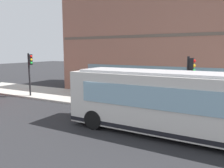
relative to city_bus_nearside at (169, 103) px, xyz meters
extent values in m
plane|color=#262628|center=(-0.01, 2.72, -1.55)|extent=(120.00, 120.00, 0.00)
cube|color=#B2ADA3|center=(5.01, 2.72, -1.48)|extent=(4.84, 40.00, 0.15)
cube|color=#8C5B4C|center=(11.83, 2.72, 3.24)|extent=(8.80, 19.90, 9.58)
cube|color=brown|center=(7.58, 2.72, 3.72)|extent=(0.36, 19.50, 0.24)
cube|color=slate|center=(7.48, 2.72, 0.05)|extent=(0.12, 13.93, 2.40)
cube|color=silver|center=(0.00, -0.02, 0.05)|extent=(2.67, 10.04, 2.70)
cube|color=silver|center=(0.00, -0.02, 1.46)|extent=(2.28, 9.03, 0.12)
cube|color=#8CB2C6|center=(0.08, 4.96, 0.50)|extent=(2.20, 0.12, 1.20)
cube|color=#8CB2C6|center=(1.27, -0.04, 0.45)|extent=(0.20, 8.20, 1.00)
cube|color=#8CB2C6|center=(-1.27, 0.01, 0.45)|extent=(0.20, 8.20, 1.00)
cube|color=black|center=(0.00, -0.02, -1.12)|extent=(2.71, 10.08, 0.20)
cylinder|color=black|center=(1.21, 3.57, -1.05)|extent=(0.32, 1.00, 1.00)
cylinder|color=black|center=(-1.09, 3.60, -1.05)|extent=(0.32, 1.00, 1.00)
cylinder|color=black|center=(3.20, -0.29, 0.38)|extent=(0.14, 0.14, 3.58)
cube|color=black|center=(3.20, -0.48, 1.62)|extent=(0.32, 0.24, 0.90)
sphere|color=red|center=(3.20, -0.61, 1.90)|extent=(0.20, 0.20, 0.20)
sphere|color=yellow|center=(3.20, -0.61, 1.62)|extent=(0.20, 0.20, 0.20)
sphere|color=green|center=(3.20, -0.61, 1.34)|extent=(0.20, 0.20, 0.20)
cylinder|color=black|center=(3.11, 12.91, 0.45)|extent=(0.14, 0.14, 3.70)
cube|color=black|center=(3.11, 12.72, 1.75)|extent=(0.32, 0.24, 0.90)
sphere|color=red|center=(3.11, 12.59, 2.03)|extent=(0.20, 0.20, 0.20)
sphere|color=yellow|center=(3.11, 12.59, 1.75)|extent=(0.20, 0.20, 0.20)
sphere|color=green|center=(3.11, 12.59, 1.47)|extent=(0.20, 0.20, 0.20)
cylinder|color=yellow|center=(5.39, 1.58, -1.13)|extent=(0.24, 0.24, 0.55)
sphere|color=yellow|center=(5.39, 1.58, -0.77)|extent=(0.22, 0.22, 0.22)
cylinder|color=yellow|center=(5.39, 1.41, -1.08)|extent=(0.10, 0.12, 0.10)
cylinder|color=yellow|center=(5.56, 1.58, -1.08)|extent=(0.12, 0.10, 0.10)
cylinder|color=gold|center=(3.24, -1.81, -1.02)|extent=(0.14, 0.14, 0.77)
cylinder|color=gold|center=(3.41, -1.78, -1.02)|extent=(0.14, 0.14, 0.77)
cylinder|color=#8C3F8C|center=(3.32, -1.79, -0.32)|extent=(0.32, 0.32, 0.61)
sphere|color=brown|center=(3.32, -1.79, 0.09)|extent=(0.21, 0.21, 0.21)
cylinder|color=gold|center=(6.92, 5.07, -1.01)|extent=(0.14, 0.14, 0.79)
cylinder|color=gold|center=(6.79, 5.19, -1.01)|extent=(0.14, 0.14, 0.79)
cylinder|color=gold|center=(6.85, 5.13, -0.30)|extent=(0.32, 0.32, 0.63)
sphere|color=#9E704C|center=(6.85, 5.13, 0.13)|extent=(0.22, 0.22, 0.22)
cube|color=#BF3F19|center=(4.50, 7.00, -0.95)|extent=(0.44, 0.40, 0.90)
cube|color=#8CB2C6|center=(4.50, 6.79, -0.77)|extent=(0.35, 0.03, 0.30)
camera|label=1|loc=(-10.47, -2.48, 2.46)|focal=35.63mm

